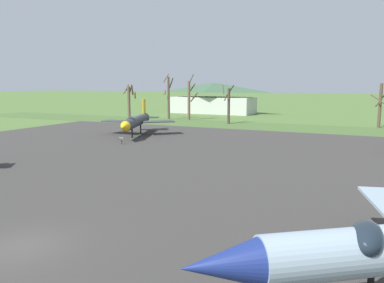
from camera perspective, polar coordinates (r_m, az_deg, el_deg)
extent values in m
plane|color=#4C6B33|center=(19.36, -24.39, -14.45)|extent=(600.00, 600.00, 0.00)
cube|color=#383533|center=(32.83, -0.63, -4.17)|extent=(75.01, 58.30, 0.05)
cube|color=#43602E|center=(65.89, 12.69, 2.15)|extent=(135.01, 12.00, 0.06)
cylinder|color=#33383D|center=(54.23, -8.44, 3.03)|extent=(5.68, 12.10, 1.43)
cone|color=yellow|center=(47.49, -10.30, 2.18)|extent=(1.78, 1.93, 1.31)
cylinder|color=black|center=(60.53, -7.08, 3.65)|extent=(1.21, 1.09, 1.00)
ellipsoid|color=#19232D|center=(51.02, -9.26, 3.10)|extent=(1.01, 1.91, 0.95)
cube|color=#33383D|center=(55.97, -11.16, 3.03)|extent=(4.53, 2.30, 0.13)
cube|color=#33383D|center=(54.69, -5.16, 3.03)|extent=(4.84, 4.67, 0.13)
cube|color=yellow|center=(59.52, -7.29, 5.34)|extent=(0.77, 1.68, 2.26)
cube|color=#33383D|center=(59.86, -8.47, 3.67)|extent=(2.32, 1.94, 0.13)
cube|color=#33383D|center=(59.35, -6.06, 3.67)|extent=(2.32, 1.94, 0.13)
cylinder|color=black|center=(51.75, -9.07, 1.21)|extent=(0.19, 0.19, 1.33)
cylinder|color=black|center=(57.02, -7.81, 1.93)|extent=(0.19, 0.19, 1.33)
cylinder|color=black|center=(46.72, -10.61, -0.10)|extent=(0.08, 0.08, 0.58)
cube|color=white|center=(46.66, -10.63, 0.42)|extent=(0.64, 0.26, 0.30)
cone|color=navy|center=(11.38, 4.30, -18.22)|extent=(2.76, 2.55, 1.42)
ellipsoid|color=#19232D|center=(13.15, 24.99, -13.18)|extent=(1.05, 1.98, 0.99)
cylinder|color=brown|center=(79.64, -9.56, 5.76)|extent=(0.62, 0.62, 6.73)
cylinder|color=brown|center=(79.56, -8.63, 6.96)|extent=(1.74, 2.46, 1.58)
cylinder|color=brown|center=(80.15, -9.93, 7.73)|extent=(0.74, 1.63, 1.61)
cylinder|color=brown|center=(79.43, -9.05, 7.77)|extent=(1.05, 1.77, 2.25)
cylinder|color=brown|center=(79.75, -9.27, 7.90)|extent=(1.15, 0.86, 1.67)
cylinder|color=brown|center=(79.96, -9.89, 7.97)|extent=(0.52, 1.35, 1.79)
cylinder|color=brown|center=(78.59, -3.58, 6.57)|extent=(0.47, 0.47, 8.78)
cylinder|color=brown|center=(78.89, -3.17, 8.85)|extent=(1.51, 1.02, 2.19)
cylinder|color=brown|center=(78.61, -4.11, 7.47)|extent=(0.86, 1.50, 1.02)
cylinder|color=brown|center=(79.06, -3.95, 9.57)|extent=(0.70, 1.51, 1.82)
cylinder|color=brown|center=(77.14, -0.47, 6.22)|extent=(0.55, 0.55, 7.90)
cylinder|color=brown|center=(77.55, -0.16, 9.39)|extent=(1.46, 0.60, 2.16)
cylinder|color=brown|center=(77.77, 0.33, 6.75)|extent=(2.41, 1.72, 2.04)
cylinder|color=brown|center=(77.52, 0.11, 8.25)|extent=(1.79, 1.36, 1.62)
cylinder|color=#42382D|center=(69.55, 5.59, 5.34)|extent=(0.49, 0.49, 6.54)
cylinder|color=#42382D|center=(69.31, 4.76, 7.92)|extent=(1.16, 2.06, 1.74)
cylinder|color=#42382D|center=(70.02, 5.86, 7.77)|extent=(1.50, 0.41, 1.88)
cylinder|color=#42382D|center=(69.84, 5.27, 6.84)|extent=(0.68, 1.26, 1.63)
cylinder|color=brown|center=(70.81, 26.62, 4.88)|extent=(0.51, 0.51, 7.43)
cylinder|color=brown|center=(69.72, 26.31, 5.80)|extent=(2.24, 1.20, 1.59)
cylinder|color=brown|center=(71.55, 26.77, 5.76)|extent=(1.75, 0.47, 2.69)
cube|color=beige|center=(95.21, 3.23, 5.54)|extent=(20.61, 8.82, 4.06)
pyramid|color=#38563D|center=(95.06, 3.25, 8.21)|extent=(21.64, 9.26, 2.41)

